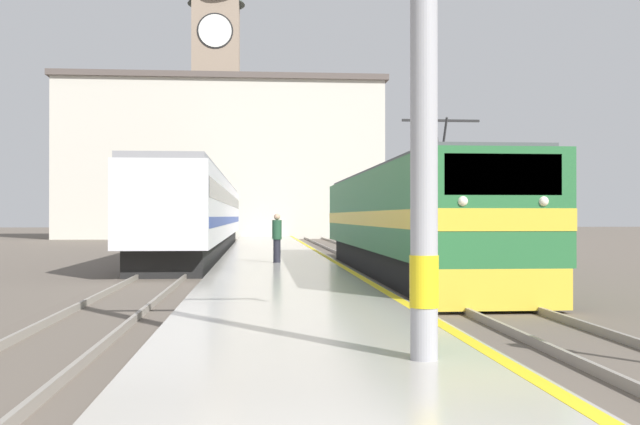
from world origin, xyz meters
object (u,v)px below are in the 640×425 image
passenger_train (203,213)px  clock_tower (216,90)px  locomotive_train (404,221)px  catenary_mast (432,58)px  person_on_platform (277,237)px

passenger_train → clock_tower: (-1.31, 36.94, 12.76)m
locomotive_train → catenary_mast: catenary_mast is taller
person_on_platform → clock_tower: bearing=95.6°
clock_tower → passenger_train: bearing=-88.0°
locomotive_train → person_on_platform: (-4.03, 2.82, -0.59)m
passenger_train → person_on_platform: passenger_train is taller
passenger_train → catenary_mast: size_ratio=5.01×
passenger_train → clock_tower: size_ratio=1.27×
catenary_mast → person_on_platform: 18.47m
catenary_mast → clock_tower: (-6.22, 68.36, 11.09)m
locomotive_train → clock_tower: bearing=99.6°
person_on_platform → passenger_train: bearing=105.2°
passenger_train → person_on_platform: 13.68m
locomotive_train → person_on_platform: 4.95m
passenger_train → locomotive_train: bearing=-64.5°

